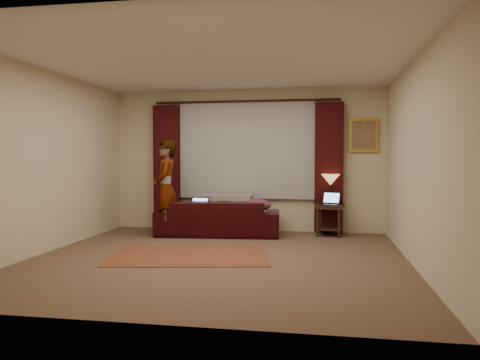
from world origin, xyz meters
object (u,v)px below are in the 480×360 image
Objects in this scene: end_table at (330,220)px; tiffany_lamp at (330,189)px; sofa at (218,211)px; person at (166,188)px; laptop_sofa at (198,205)px; laptop_table at (329,199)px.

end_table is 1.03× the size of tiffany_lamp.
sofa is 2.01m from tiffany_lamp.
person is at bearing -165.46° from tiffany_lamp.
laptop_sofa is at bearing -165.97° from tiffany_lamp.
tiffany_lamp is at bearing 85.06° from end_table.
laptop_sofa is (-0.32, -0.14, 0.11)m from sofa.
end_table is 1.61× the size of laptop_table.
end_table is 0.39m from laptop_table.
sofa is at bearing 95.07° from person.
sofa is 3.94× the size of end_table.
sofa is 1.93m from laptop_table.
person reaches higher than laptop_sofa.
tiffany_lamp is at bearing 90.40° from person.
laptop_sofa is at bearing 92.55° from person.
sofa is at bearing -153.92° from laptop_table.
tiffany_lamp reaches higher than end_table.
tiffany_lamp is 0.29m from laptop_table.
end_table is 0.33× the size of person.
laptop_table is 0.20× the size of person.
laptop_table reaches higher than laptop_sofa.
tiffany_lamp is 2.87m from person.
end_table is (2.24, 0.40, -0.27)m from laptop_sofa.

